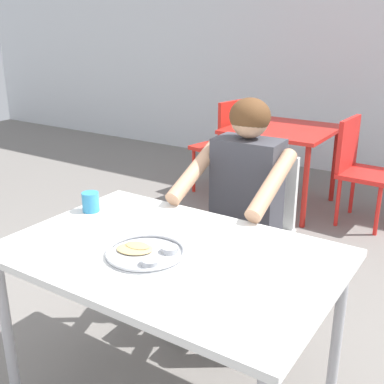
# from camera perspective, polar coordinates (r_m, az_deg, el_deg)

# --- Properties ---
(table_foreground) EXTENTS (1.26, 0.84, 0.73)m
(table_foreground) POSITION_cam_1_polar(r_m,az_deg,el_deg) (1.86, -2.64, -8.85)
(table_foreground) COLOR white
(table_foreground) RESTS_ON ground
(thali_tray) EXTENTS (0.30, 0.30, 0.03)m
(thali_tray) POSITION_cam_1_polar(r_m,az_deg,el_deg) (1.80, -5.51, -7.17)
(thali_tray) COLOR #B7BABF
(thali_tray) RESTS_ON table_foreground
(drinking_cup) EXTENTS (0.08, 0.08, 0.09)m
(drinking_cup) POSITION_cam_1_polar(r_m,az_deg,el_deg) (2.23, -12.01, -1.10)
(drinking_cup) COLOR #338CBF
(drinking_cup) RESTS_ON table_foreground
(chair_foreground) EXTENTS (0.41, 0.40, 0.87)m
(chair_foreground) POSITION_cam_1_polar(r_m,az_deg,el_deg) (2.67, 7.58, -3.41)
(chair_foreground) COLOR silver
(chair_foreground) RESTS_ON ground
(diner_foreground) EXTENTS (0.50, 0.56, 1.20)m
(diner_foreground) POSITION_cam_1_polar(r_m,az_deg,el_deg) (2.40, 5.64, -0.53)
(diner_foreground) COLOR #393939
(diner_foreground) RESTS_ON ground
(table_background_red) EXTENTS (0.85, 0.85, 0.70)m
(table_background_red) POSITION_cam_1_polar(r_m,az_deg,el_deg) (4.20, 10.74, 6.47)
(table_background_red) COLOR red
(table_background_red) RESTS_ON ground
(chair_red_left) EXTENTS (0.46, 0.48, 0.90)m
(chair_red_left) POSITION_cam_1_polar(r_m,az_deg,el_deg) (4.46, 3.91, 6.15)
(chair_red_left) COLOR red
(chair_red_left) RESTS_ON ground
(chair_red_right) EXTENTS (0.41, 0.45, 0.85)m
(chair_red_right) POSITION_cam_1_polar(r_m,az_deg,el_deg) (4.02, 19.27, 3.18)
(chair_red_right) COLOR red
(chair_red_right) RESTS_ON ground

